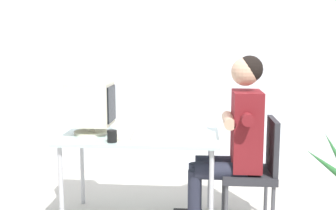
{
  "coord_description": "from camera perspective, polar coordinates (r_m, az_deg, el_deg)",
  "views": [
    {
      "loc": [
        0.49,
        -3.3,
        1.47
      ],
      "look_at": [
        0.23,
        0.0,
        0.96
      ],
      "focal_mm": 44.89,
      "sensor_mm": 36.0,
      "label": 1
    }
  ],
  "objects": [
    {
      "name": "desk_mug",
      "position": [
        3.2,
        -7.59,
        -4.21
      ],
      "size": [
        0.07,
        0.08,
        0.09
      ],
      "color": "black",
      "rests_on": "desk"
    },
    {
      "name": "crt_monitor",
      "position": [
        3.48,
        -10.46,
        0.04
      ],
      "size": [
        0.35,
        0.32,
        0.43
      ],
      "color": "beige",
      "rests_on": "desk"
    },
    {
      "name": "keyboard",
      "position": [
        3.43,
        -6.02,
        -3.83
      ],
      "size": [
        0.17,
        0.46,
        0.03
      ],
      "color": "beige",
      "rests_on": "desk"
    },
    {
      "name": "desk",
      "position": [
        3.43,
        -3.79,
        -5.11
      ],
      "size": [
        1.27,
        0.7,
        0.71
      ],
      "color": "#B7B7BC",
      "rests_on": "ground_plane"
    },
    {
      "name": "office_chair",
      "position": [
        3.43,
        11.89,
        -8.15
      ],
      "size": [
        0.41,
        0.41,
        0.87
      ],
      "color": "#4C4C51",
      "rests_on": "ground_plane"
    },
    {
      "name": "wall_back",
      "position": [
        4.7,
        2.26,
        9.08
      ],
      "size": [
        8.0,
        0.1,
        3.0
      ],
      "primitive_type": "cube",
      "color": "silver",
      "rests_on": "ground_plane"
    },
    {
      "name": "person_seated",
      "position": [
        3.35,
        9.03,
        -3.88
      ],
      "size": [
        0.69,
        0.56,
        1.36
      ],
      "color": "maroon",
      "rests_on": "ground_plane"
    }
  ]
}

